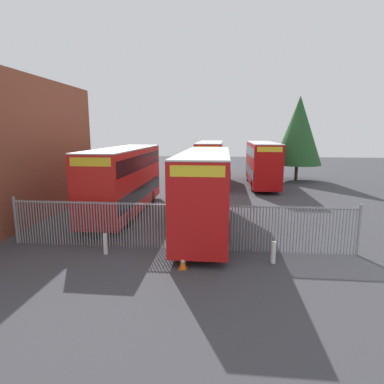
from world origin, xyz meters
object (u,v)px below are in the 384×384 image
bollard_near_left (105,244)px  bollard_center_front (184,252)px  double_decker_bus_far_back (210,161)px  bollard_near_right (273,252)px  double_decker_bus_behind_fence_left (125,178)px  double_decker_bus_near_gate (205,188)px  double_decker_bus_behind_fence_right (262,162)px  traffic_cone_by_gate (183,262)px

bollard_near_left → bollard_center_front: 3.73m
double_decker_bus_far_back → bollard_near_right: bearing=-80.2°
bollard_near_left → bollard_center_front: (3.67, -0.66, 0.00)m
double_decker_bus_behind_fence_left → bollard_near_right: double_decker_bus_behind_fence_left is taller
double_decker_bus_near_gate → double_decker_bus_behind_fence_right: 16.49m
double_decker_bus_behind_fence_right → bollard_near_left: double_decker_bus_behind_fence_right is taller
double_decker_bus_behind_fence_left → bollard_near_left: 7.73m
double_decker_bus_near_gate → double_decker_bus_behind_fence_left: same height
bollard_center_front → bollard_near_left: bearing=169.8°
double_decker_bus_near_gate → bollard_near_right: bearing=-54.5°
double_decker_bus_behind_fence_left → traffic_cone_by_gate: size_ratio=18.32×
bollard_near_left → traffic_cone_by_gate: bollard_near_left is taller
double_decker_bus_near_gate → double_decker_bus_behind_fence_left: bearing=150.0°
double_decker_bus_behind_fence_left → double_decker_bus_behind_fence_right: same height
double_decker_bus_near_gate → bollard_near_left: (-4.28, -4.11, -1.95)m
bollard_near_left → double_decker_bus_behind_fence_right: bearing=65.5°
double_decker_bus_behind_fence_left → double_decker_bus_far_back: bearing=69.3°
double_decker_bus_behind_fence_right → bollard_near_left: size_ratio=11.38×
bollard_near_right → traffic_cone_by_gate: 3.85m
double_decker_bus_near_gate → bollard_near_right: 5.75m
double_decker_bus_behind_fence_right → traffic_cone_by_gate: size_ratio=18.32×
double_decker_bus_near_gate → double_decker_bus_far_back: size_ratio=1.00×
traffic_cone_by_gate → double_decker_bus_far_back: bearing=89.8°
double_decker_bus_near_gate → double_decker_bus_behind_fence_left: size_ratio=1.00×
bollard_center_front → traffic_cone_by_gate: bollard_center_front is taller
double_decker_bus_behind_fence_right → bollard_near_left: bearing=-114.5°
double_decker_bus_behind_fence_right → bollard_near_right: (-1.66, -20.19, -1.95)m
double_decker_bus_behind_fence_right → bollard_center_front: (-5.41, -20.55, -1.95)m
double_decker_bus_behind_fence_left → bollard_near_right: bearing=-41.1°
double_decker_bus_near_gate → double_decker_bus_far_back: (-0.52, 16.79, 0.00)m
double_decker_bus_behind_fence_left → double_decker_bus_behind_fence_right: size_ratio=1.00×
double_decker_bus_near_gate → double_decker_bus_behind_fence_left: 6.49m
double_decker_bus_behind_fence_left → bollard_near_right: 11.80m
double_decker_bus_far_back → double_decker_bus_behind_fence_left: bearing=-110.7°
bollard_near_left → double_decker_bus_behind_fence_left: bearing=100.3°
double_decker_bus_far_back → bollard_center_front: bearing=-90.3°
double_decker_bus_near_gate → bollard_near_right: size_ratio=11.38×
bollard_near_right → bollard_near_left: bearing=177.7°
double_decker_bus_behind_fence_left → bollard_near_left: size_ratio=11.38×
double_decker_bus_far_back → bollard_near_right: (3.66, -21.20, -1.95)m
double_decker_bus_near_gate → bollard_near_left: double_decker_bus_near_gate is taller
double_decker_bus_behind_fence_right → bollard_center_front: 21.34m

